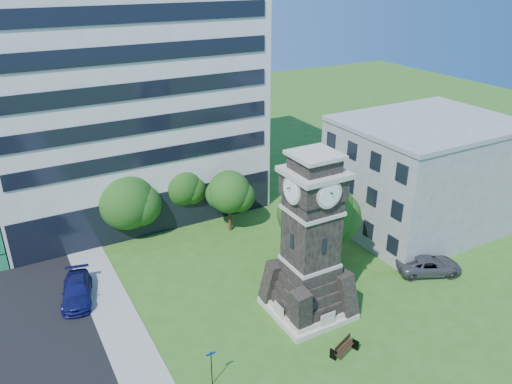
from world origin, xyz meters
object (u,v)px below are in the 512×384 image
clock_tower (310,248)px  park_bench (344,347)px  street_sign (211,364)px  car_street_north (77,291)px  car_east_lot (429,265)px

clock_tower → park_bench: size_ratio=6.33×
clock_tower → street_sign: size_ratio=4.91×
car_street_north → street_sign: 13.77m
clock_tower → park_bench: clock_tower is taller
clock_tower → car_street_north: bearing=146.4°
park_bench → street_sign: (-8.55, 1.80, 1.03)m
car_street_north → park_bench: bearing=-32.7°
car_east_lot → street_sign: size_ratio=2.08×
clock_tower → park_bench: 6.84m
car_east_lot → street_sign: bearing=121.1°
car_east_lot → park_bench: (-11.95, -4.08, -0.19)m
car_east_lot → park_bench: 12.63m
clock_tower → street_sign: 10.27m
car_street_north → park_bench: size_ratio=2.65×
car_east_lot → car_street_north: bearing=92.9°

